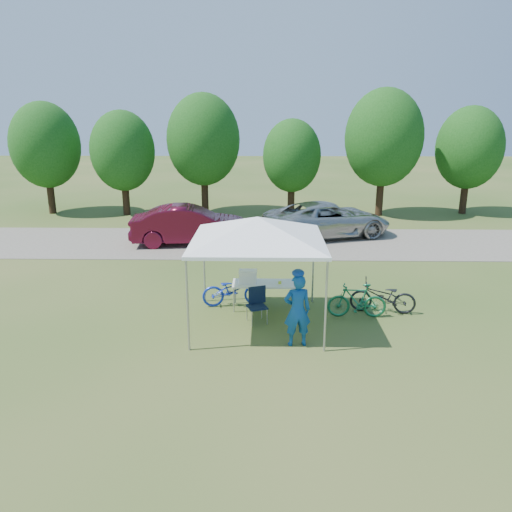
{
  "coord_description": "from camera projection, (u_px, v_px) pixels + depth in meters",
  "views": [
    {
      "loc": [
        0.19,
        -11.58,
        5.1
      ],
      "look_at": [
        -0.08,
        2.0,
        1.18
      ],
      "focal_mm": 35.0,
      "sensor_mm": 36.0,
      "label": 1
    }
  ],
  "objects": [
    {
      "name": "bike_blue",
      "position": [
        234.0,
        290.0,
        13.58
      ],
      "size": [
        1.81,
        0.9,
        0.91
      ],
      "primitive_type": "imported",
      "rotation": [
        0.0,
        0.0,
        1.75
      ],
      "color": "#1530BE",
      "rests_on": "ground"
    },
    {
      "name": "bike_green",
      "position": [
        357.0,
        300.0,
        12.8
      ],
      "size": [
        1.52,
        0.47,
        0.91
      ],
      "primitive_type": "imported",
      "rotation": [
        0.0,
        0.0,
        -1.6
      ],
      "color": "#16663F",
      "rests_on": "ground"
    },
    {
      "name": "ground",
      "position": [
        258.0,
        323.0,
        12.54
      ],
      "size": [
        100.0,
        100.0,
        0.0
      ],
      "primitive_type": "plane",
      "color": "#2D5119",
      "rests_on": "ground"
    },
    {
      "name": "canopy",
      "position": [
        258.0,
        220.0,
        11.81
      ],
      "size": [
        4.53,
        4.53,
        3.0
      ],
      "color": "#A5A5AA",
      "rests_on": "ground"
    },
    {
      "name": "cyclist",
      "position": [
        297.0,
        310.0,
        11.15
      ],
      "size": [
        0.67,
        0.49,
        1.69
      ],
      "primitive_type": "imported",
      "rotation": [
        0.0,
        0.0,
        3.29
      ],
      "color": "#11498E",
      "rests_on": "ground"
    },
    {
      "name": "ice_cream_cup",
      "position": [
        280.0,
        282.0,
        13.26
      ],
      "size": [
        0.08,
        0.08,
        0.06
      ],
      "primitive_type": "cylinder",
      "color": "#D3E536",
      "rests_on": "folding_table"
    },
    {
      "name": "treeline",
      "position": [
        256.0,
        145.0,
        25.06
      ],
      "size": [
        24.89,
        4.28,
        6.3
      ],
      "color": "#382314",
      "rests_on": "ground"
    },
    {
      "name": "sedan",
      "position": [
        190.0,
        225.0,
        19.87
      ],
      "size": [
        4.81,
        2.11,
        1.53
      ],
      "primitive_type": "imported",
      "rotation": [
        0.0,
        0.0,
        1.68
      ],
      "color": "#530D21",
      "rests_on": "gravel_strip"
    },
    {
      "name": "minivan",
      "position": [
        328.0,
        219.0,
        21.03
      ],
      "size": [
        5.83,
        4.03,
        1.48
      ],
      "primitive_type": "imported",
      "rotation": [
        0.0,
        0.0,
        1.9
      ],
      "color": "#B0B0AC",
      "rests_on": "gravel_strip"
    },
    {
      "name": "folding_table",
      "position": [
        265.0,
        284.0,
        13.34
      ],
      "size": [
        1.74,
        0.73,
        0.72
      ],
      "color": "white",
      "rests_on": "ground"
    },
    {
      "name": "gravel_strip",
      "position": [
        261.0,
        243.0,
        20.23
      ],
      "size": [
        24.0,
        5.0,
        0.02
      ],
      "primitive_type": "cube",
      "color": "gray",
      "rests_on": "ground"
    },
    {
      "name": "cooler",
      "position": [
        248.0,
        277.0,
        13.29
      ],
      "size": [
        0.48,
        0.33,
        0.35
      ],
      "color": "white",
      "rests_on": "folding_table"
    },
    {
      "name": "bike_dark",
      "position": [
        383.0,
        297.0,
        13.09
      ],
      "size": [
        1.78,
        0.86,
        0.89
      ],
      "primitive_type": "imported",
      "rotation": [
        0.0,
        0.0,
        -1.74
      ],
      "color": "black",
      "rests_on": "ground"
    },
    {
      "name": "folding_chair",
      "position": [
        257.0,
        302.0,
        12.55
      ],
      "size": [
        0.58,
        0.61,
        0.88
      ],
      "rotation": [
        0.0,
        0.0,
        0.36
      ],
      "color": "#0E1A33",
      "rests_on": "ground"
    }
  ]
}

